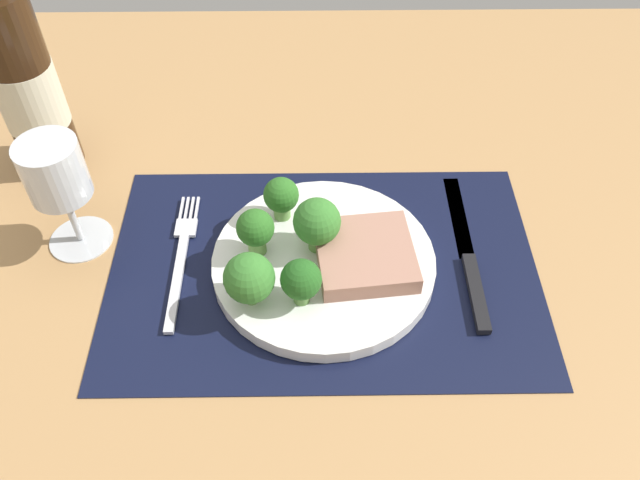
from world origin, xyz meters
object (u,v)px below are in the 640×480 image
Objects in this scene: wine_bottle at (25,83)px; wine_glass at (57,178)px; steak at (365,255)px; fork at (181,257)px; plate at (324,263)px; knife at (469,260)px.

wine_bottle is 2.24× the size of wine_glass.
wine_bottle is at bearing 153.94° from steak.
steak is at bearing -26.06° from wine_bottle.
fork is at bearing -42.65° from wine_bottle.
wine_glass is at bearing -64.69° from wine_bottle.
plate is 1.25× the size of fork.
wine_bottle is 15.06cm from wine_glass.
wine_bottle reaches higher than plate.
steak reaches higher than fork.
knife reaches higher than fork.
plate is at bearing -2.75° from fork.
plate reaches higher than fork.
wine_bottle reaches higher than knife.
wine_glass reaches higher than plate.
fork is (-15.63, 1.42, -0.55)cm from plate.
plate is 15.90cm from knife.
wine_glass is at bearing 170.76° from steak.
wine_bottle reaches higher than fork.
wine_bottle is (-49.63, 17.58, 11.11)cm from knife.
knife is (11.51, 1.05, -2.35)cm from steak.
plate is at bearing -9.62° from wine_glass.
wine_glass reaches higher than fork.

